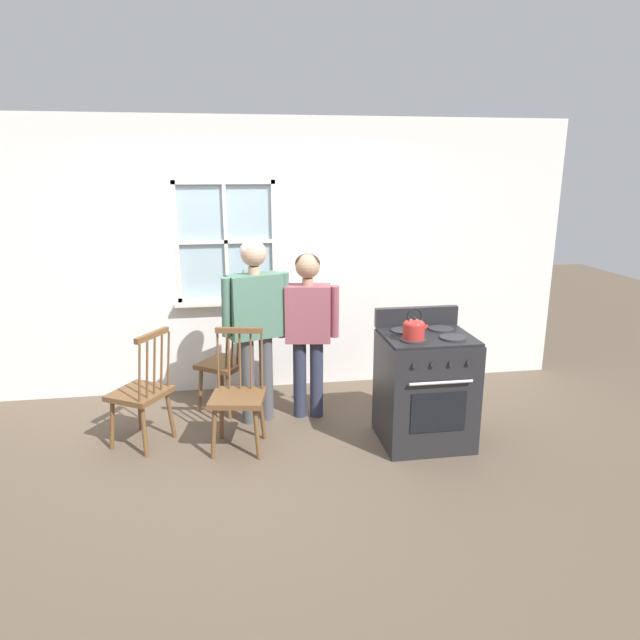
% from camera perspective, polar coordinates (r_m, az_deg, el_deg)
% --- Properties ---
extents(ground_plane, '(16.00, 16.00, 0.00)m').
position_cam_1_polar(ground_plane, '(4.81, -5.13, -12.57)').
color(ground_plane, brown).
extents(wall_back, '(6.40, 0.16, 2.70)m').
position_cam_1_polar(wall_back, '(5.73, -6.34, 6.07)').
color(wall_back, white).
rests_on(wall_back, ground_plane).
extents(chair_by_window, '(0.56, 0.57, 0.98)m').
position_cam_1_polar(chair_by_window, '(4.89, -17.39, -7.02)').
color(chair_by_window, brown).
rests_on(chair_by_window, ground_plane).
extents(chair_near_wall, '(0.49, 0.47, 0.98)m').
position_cam_1_polar(chair_near_wall, '(4.66, -8.19, -7.57)').
color(chair_near_wall, brown).
rests_on(chair_near_wall, ground_plane).
extents(chair_center_cluster, '(0.57, 0.57, 0.98)m').
position_cam_1_polar(chair_center_cluster, '(5.42, -9.38, -4.34)').
color(chair_center_cluster, brown).
rests_on(chair_center_cluster, ground_plane).
extents(person_elderly_left, '(0.61, 0.34, 1.63)m').
position_cam_1_polar(person_elderly_left, '(4.96, -6.50, 0.74)').
color(person_elderly_left, '#4C4C51').
rests_on(person_elderly_left, ground_plane).
extents(person_teen_center, '(0.56, 0.27, 1.50)m').
position_cam_1_polar(person_teen_center, '(5.04, -1.23, 0.06)').
color(person_teen_center, '#2D3347').
rests_on(person_teen_center, ground_plane).
extents(stove, '(0.72, 0.68, 1.08)m').
position_cam_1_polar(stove, '(4.80, 10.43, -6.64)').
color(stove, '#232326').
rests_on(stove, ground_plane).
extents(kettle, '(0.21, 0.17, 0.25)m').
position_cam_1_polar(kettle, '(4.45, 9.37, -0.81)').
color(kettle, red).
rests_on(kettle, stove).
extents(potted_plant, '(0.15, 0.15, 0.35)m').
position_cam_1_polar(potted_plant, '(5.69, -7.70, 2.86)').
color(potted_plant, '#42474C').
rests_on(potted_plant, wall_back).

